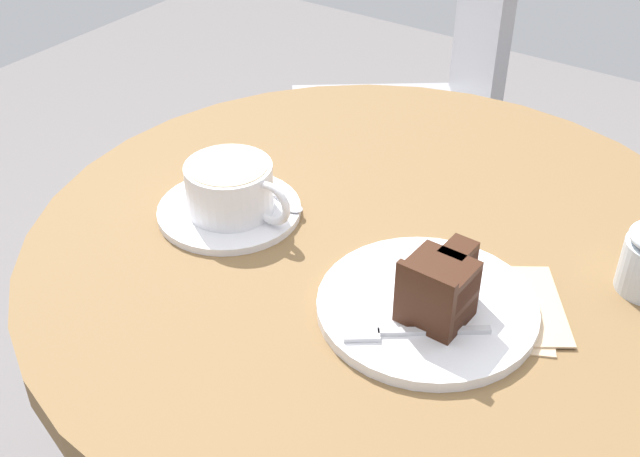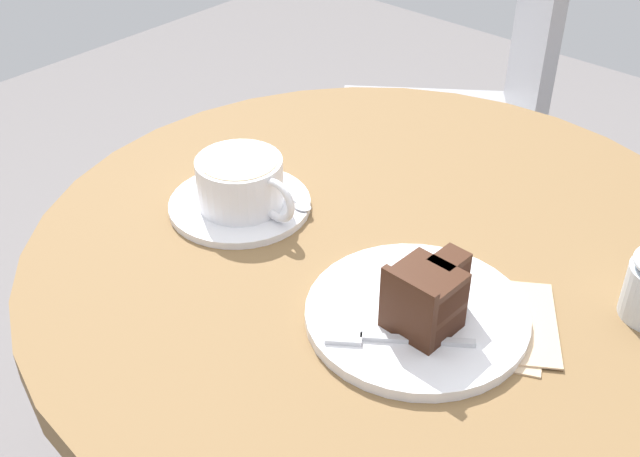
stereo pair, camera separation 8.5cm
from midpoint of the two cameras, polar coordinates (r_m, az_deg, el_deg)
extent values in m
cylinder|color=brown|center=(0.91, 7.24, -2.00)|extent=(0.81, 0.81, 0.03)
cylinder|color=silver|center=(1.15, 5.94, -15.70)|extent=(0.07, 0.07, 0.65)
cylinder|color=white|center=(0.95, -3.19, 1.63)|extent=(0.17, 0.17, 0.01)
cylinder|color=white|center=(0.93, -3.13, 3.23)|extent=(0.10, 0.10, 0.06)
cylinder|color=#D6B789|center=(0.92, -3.18, 4.72)|extent=(0.09, 0.09, 0.00)
torus|color=white|center=(0.90, -0.44, 1.92)|extent=(0.05, 0.01, 0.05)
cube|color=silver|center=(0.97, -0.38, 2.93)|extent=(0.09, 0.03, 0.00)
ellipsoid|color=silver|center=(0.94, 1.35, 1.47)|extent=(0.02, 0.02, 0.00)
cylinder|color=white|center=(0.81, 9.92, -6.19)|extent=(0.22, 0.22, 0.01)
cube|color=#381E14|center=(0.78, 10.45, -6.23)|extent=(0.06, 0.06, 0.02)
cube|color=#381E14|center=(0.80, 11.90, -4.99)|extent=(0.03, 0.04, 0.02)
cube|color=#381C0F|center=(0.77, 10.58, -5.35)|extent=(0.06, 0.06, 0.01)
cube|color=#381C0F|center=(0.79, 12.04, -4.11)|extent=(0.03, 0.04, 0.01)
cube|color=#381E14|center=(0.76, 10.71, -4.44)|extent=(0.06, 0.06, 0.02)
cube|color=#381E14|center=(0.78, 12.18, -3.21)|extent=(0.03, 0.04, 0.02)
cube|color=#381C0F|center=(0.75, 10.84, -3.50)|extent=(0.06, 0.06, 0.01)
cube|color=#381C0F|center=(0.77, 12.33, -2.29)|extent=(0.03, 0.04, 0.01)
cube|color=#381C0F|center=(0.75, 9.52, -5.87)|extent=(0.06, 0.01, 0.07)
cube|color=silver|center=(0.77, 10.16, -7.94)|extent=(0.09, 0.07, 0.00)
cube|color=silver|center=(0.76, 4.92, -7.71)|extent=(0.04, 0.04, 0.00)
cube|color=tan|center=(0.82, 13.98, -6.27)|extent=(0.18, 0.18, 0.00)
cube|color=tan|center=(0.82, 15.16, -6.35)|extent=(0.17, 0.17, 0.00)
cylinder|color=#9E9EA3|center=(1.92, 3.71, 3.24)|extent=(0.02, 0.02, 0.44)
cylinder|color=#9E9EA3|center=(1.66, 3.35, -2.69)|extent=(0.02, 0.02, 0.44)
cylinder|color=#9E9EA3|center=(1.95, 13.26, 2.73)|extent=(0.02, 0.02, 0.44)
cylinder|color=#9E9EA3|center=(1.69, 14.40, -3.18)|extent=(0.02, 0.02, 0.44)
cube|color=#9E9EA3|center=(1.67, 9.40, 6.68)|extent=(0.53, 0.53, 0.02)
cube|color=#9E9EA3|center=(1.61, 16.49, 12.85)|extent=(0.24, 0.30, 0.40)
camera|label=1|loc=(0.04, -87.14, 2.03)|focal=45.00mm
camera|label=2|loc=(0.04, 92.86, -2.03)|focal=45.00mm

